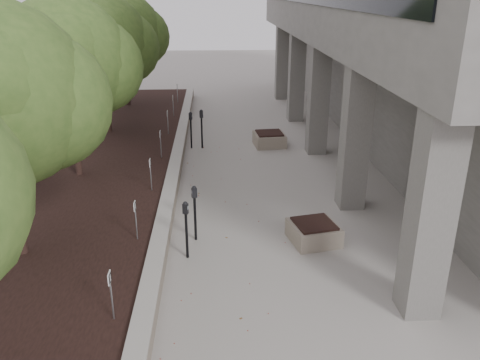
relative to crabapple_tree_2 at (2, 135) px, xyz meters
name	(u,v)px	position (x,y,z in m)	size (l,w,h in m)	color
ground	(247,351)	(4.80, -3.00, -3.12)	(90.00, 90.00, 0.00)	#A29D95
retaining_wall	(176,166)	(2.97, 6.00, -2.87)	(0.39, 26.00, 0.50)	gray
planting_bed	(67,169)	(-0.70, 6.00, -2.92)	(7.00, 26.00, 0.40)	black
crabapple_tree_2	(2,135)	(0.00, 0.00, 0.00)	(4.60, 4.00, 5.44)	#3D5E24
crabapple_tree_3	(69,89)	(0.00, 5.00, 0.00)	(4.60, 4.00, 5.44)	#3D5E24
crabapple_tree_4	(103,64)	(0.00, 10.00, 0.00)	(4.60, 4.00, 5.44)	#3D5E24
crabapple_tree_5	(124,50)	(0.00, 15.00, 0.00)	(4.60, 4.00, 5.44)	#3D5E24
parking_sign_2	(111,296)	(2.45, -2.50, -2.24)	(0.04, 0.22, 0.96)	black
parking_sign_3	(136,221)	(2.45, 0.50, -2.24)	(0.04, 0.22, 0.96)	black
parking_sign_4	(151,175)	(2.45, 3.50, -2.24)	(0.04, 0.22, 0.96)	black
parking_sign_5	(161,144)	(2.45, 6.50, -2.24)	(0.04, 0.22, 0.96)	black
parking_sign_6	(168,122)	(2.45, 9.50, -2.24)	(0.04, 0.22, 0.96)	black
parking_sign_7	(173,106)	(2.45, 12.50, -2.24)	(0.04, 0.22, 0.96)	black
parking_sign_8	(177,93)	(2.45, 15.50, -2.24)	(0.04, 0.22, 0.96)	black
parking_meter_2	(195,213)	(3.79, 1.14, -2.39)	(0.14, 0.10, 1.46)	black
parking_meter_3	(186,230)	(3.62, 0.27, -2.40)	(0.14, 0.10, 1.44)	black
parking_meter_4	(202,129)	(3.82, 8.76, -2.34)	(0.15, 0.11, 1.56)	black
parking_meter_5	(191,130)	(3.40, 8.79, -2.39)	(0.15, 0.10, 1.47)	black
planter_front	(314,232)	(6.73, 0.90, -2.86)	(1.11, 1.11, 0.52)	gray
planter_back	(269,139)	(6.51, 8.96, -2.84)	(1.19, 1.19, 0.55)	gray
berry_scatter	(231,223)	(4.70, 2.00, -3.11)	(3.30, 14.10, 0.02)	#971D0B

